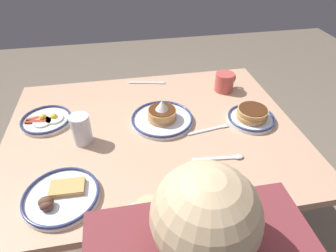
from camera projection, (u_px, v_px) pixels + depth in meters
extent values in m
plane|color=#706352|center=(157.00, 229.00, 1.69)|extent=(6.00, 6.00, 0.00)
cube|color=tan|center=(153.00, 132.00, 1.24)|extent=(1.24, 0.96, 0.03)
cylinder|color=tan|center=(225.00, 133.00, 1.83)|extent=(0.07, 0.07, 0.72)
cylinder|color=tan|center=(60.00, 153.00, 1.69)|extent=(0.07, 0.07, 0.72)
cylinder|color=tan|center=(283.00, 237.00, 1.26)|extent=(0.07, 0.07, 0.72)
cylinder|color=silver|center=(47.00, 121.00, 1.27)|extent=(0.22, 0.22, 0.01)
torus|color=navy|center=(46.00, 119.00, 1.26)|extent=(0.22, 0.22, 0.01)
cylinder|color=white|center=(54.00, 119.00, 1.27)|extent=(0.08, 0.08, 0.01)
sphere|color=yellow|center=(54.00, 117.00, 1.27)|extent=(0.03, 0.03, 0.03)
cylinder|color=white|center=(42.00, 122.00, 1.25)|extent=(0.08, 0.08, 0.01)
sphere|color=yellow|center=(43.00, 117.00, 1.26)|extent=(0.03, 0.03, 0.03)
cube|color=#AA3725|center=(37.00, 118.00, 1.27)|extent=(0.09, 0.04, 0.01)
cube|color=#973724|center=(35.00, 122.00, 1.25)|extent=(0.09, 0.03, 0.01)
cylinder|color=silver|center=(162.00, 120.00, 1.28)|extent=(0.27, 0.27, 0.01)
torus|color=navy|center=(162.00, 118.00, 1.27)|extent=(0.27, 0.27, 0.01)
cylinder|color=tan|center=(162.00, 118.00, 1.27)|extent=(0.13, 0.13, 0.01)
cylinder|color=tan|center=(162.00, 115.00, 1.26)|extent=(0.12, 0.12, 0.01)
cylinder|color=tan|center=(162.00, 113.00, 1.25)|extent=(0.12, 0.12, 0.01)
cylinder|color=tan|center=(162.00, 111.00, 1.25)|extent=(0.13, 0.13, 0.01)
cylinder|color=#4C2814|center=(162.00, 110.00, 1.24)|extent=(0.12, 0.12, 0.00)
cone|color=white|center=(162.00, 105.00, 1.23)|extent=(0.06, 0.06, 0.04)
cylinder|color=white|center=(251.00, 119.00, 1.28)|extent=(0.21, 0.21, 0.01)
torus|color=navy|center=(251.00, 117.00, 1.27)|extent=(0.21, 0.21, 0.01)
cylinder|color=tan|center=(251.00, 117.00, 1.27)|extent=(0.13, 0.13, 0.01)
cylinder|color=tan|center=(252.00, 115.00, 1.27)|extent=(0.13, 0.13, 0.01)
cylinder|color=tan|center=(252.00, 113.00, 1.26)|extent=(0.13, 0.13, 0.01)
cylinder|color=tan|center=(253.00, 110.00, 1.25)|extent=(0.13, 0.13, 0.01)
cylinder|color=#4C2814|center=(253.00, 109.00, 1.25)|extent=(0.12, 0.12, 0.00)
cylinder|color=white|center=(62.00, 197.00, 0.94)|extent=(0.25, 0.25, 0.01)
torus|color=navy|center=(61.00, 195.00, 0.93)|extent=(0.25, 0.25, 0.01)
cube|color=tan|center=(67.00, 187.00, 0.95)|extent=(0.11, 0.07, 0.02)
ellipsoid|color=brown|center=(47.00, 206.00, 0.88)|extent=(0.04, 0.03, 0.03)
ellipsoid|color=brown|center=(46.00, 207.00, 0.88)|extent=(0.03, 0.03, 0.03)
ellipsoid|color=brown|center=(46.00, 202.00, 0.89)|extent=(0.05, 0.04, 0.04)
cylinder|color=#BF4C47|center=(224.00, 82.00, 1.47)|extent=(0.09, 0.09, 0.09)
torus|color=#BF4C47|center=(231.00, 80.00, 1.49)|extent=(0.06, 0.04, 0.07)
cylinder|color=brown|center=(225.00, 77.00, 1.45)|extent=(0.08, 0.08, 0.01)
cylinder|color=silver|center=(81.00, 129.00, 1.13)|extent=(0.08, 0.08, 0.13)
cylinder|color=black|center=(82.00, 133.00, 1.14)|extent=(0.07, 0.07, 0.09)
cube|color=silver|center=(147.00, 83.00, 1.55)|extent=(0.19, 0.05, 0.01)
cube|color=silver|center=(162.00, 84.00, 1.54)|extent=(0.03, 0.01, 0.00)
cube|color=silver|center=(162.00, 83.00, 1.55)|extent=(0.03, 0.01, 0.00)
cube|color=silver|center=(162.00, 82.00, 1.55)|extent=(0.03, 0.01, 0.00)
cube|color=silver|center=(162.00, 82.00, 1.56)|extent=(0.03, 0.01, 0.00)
cube|color=silver|center=(208.00, 130.00, 1.23)|extent=(0.19, 0.04, 0.01)
cube|color=silver|center=(226.00, 127.00, 1.24)|extent=(0.03, 0.01, 0.00)
cube|color=silver|center=(225.00, 126.00, 1.25)|extent=(0.03, 0.01, 0.00)
cube|color=silver|center=(225.00, 125.00, 1.25)|extent=(0.03, 0.01, 0.00)
cube|color=silver|center=(224.00, 124.00, 1.26)|extent=(0.03, 0.01, 0.00)
cube|color=silver|center=(130.00, 207.00, 0.91)|extent=(0.19, 0.05, 0.01)
cube|color=silver|center=(103.00, 215.00, 0.89)|extent=(0.09, 0.04, 0.00)
cube|color=silver|center=(216.00, 158.00, 1.09)|extent=(0.19, 0.03, 0.01)
ellipsoid|color=silver|center=(238.00, 157.00, 1.09)|extent=(0.04, 0.03, 0.01)
sphere|color=#CFB186|center=(205.00, 216.00, 0.47)|extent=(0.19, 0.19, 0.19)
cylinder|color=#E2B282|center=(151.00, 234.00, 0.80)|extent=(0.08, 0.08, 0.26)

